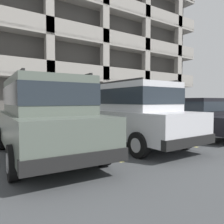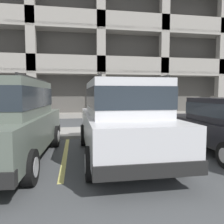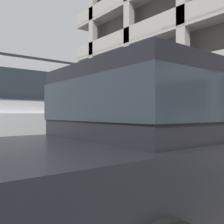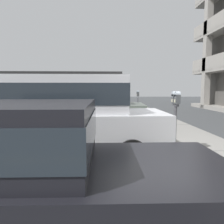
{
  "view_description": "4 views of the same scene",
  "coord_description": "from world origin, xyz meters",
  "px_view_note": "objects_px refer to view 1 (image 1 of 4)",
  "views": [
    {
      "loc": [
        -4.5,
        -7.8,
        1.43
      ],
      "look_at": [
        0.38,
        -0.68,
        1.0
      ],
      "focal_mm": 35.0,
      "sensor_mm": 36.0,
      "label": 1
    },
    {
      "loc": [
        -1.16,
        -7.78,
        1.65
      ],
      "look_at": [
        0.03,
        -0.71,
        1.06
      ],
      "focal_mm": 35.0,
      "sensor_mm": 36.0,
      "label": 2
    },
    {
      "loc": [
        4.63,
        -4.53,
        1.12
      ],
      "look_at": [
        -0.07,
        -0.82,
        1.16
      ],
      "focal_mm": 40.0,
      "sensor_mm": 36.0,
      "label": 3
    },
    {
      "loc": [
        5.25,
        -1.39,
        1.68
      ],
      "look_at": [
        0.16,
        -1.18,
        1.14
      ],
      "focal_mm": 35.0,
      "sensor_mm": 36.0,
      "label": 4
    }
  ],
  "objects_px": {
    "red_sedan": "(44,114)",
    "fire_hydrant": "(154,119)",
    "parking_garage": "(30,49)",
    "silver_suv": "(130,112)",
    "parking_meter_near": "(93,106)",
    "dark_hatchback": "(188,116)"
  },
  "relations": [
    {
      "from": "parking_garage",
      "to": "silver_suv",
      "type": "bearing_deg",
      "value": -92.34
    },
    {
      "from": "parking_garage",
      "to": "fire_hydrant",
      "type": "xyz_separation_m",
      "value": [
        3.47,
        -11.93,
        -5.57
      ]
    },
    {
      "from": "fire_hydrant",
      "to": "silver_suv",
      "type": "bearing_deg",
      "value": -144.4
    },
    {
      "from": "red_sedan",
      "to": "fire_hydrant",
      "type": "bearing_deg",
      "value": 26.57
    },
    {
      "from": "red_sedan",
      "to": "dark_hatchback",
      "type": "bearing_deg",
      "value": 3.12
    },
    {
      "from": "dark_hatchback",
      "to": "parking_garage",
      "type": "height_order",
      "value": "parking_garage"
    },
    {
      "from": "parking_meter_near",
      "to": "parking_garage",
      "type": "distance_m",
      "value": 13.14
    },
    {
      "from": "silver_suv",
      "to": "parking_meter_near",
      "type": "bearing_deg",
      "value": 87.34
    },
    {
      "from": "parking_garage",
      "to": "fire_hydrant",
      "type": "distance_m",
      "value": 13.62
    },
    {
      "from": "dark_hatchback",
      "to": "fire_hydrant",
      "type": "distance_m",
      "value": 3.18
    },
    {
      "from": "dark_hatchback",
      "to": "fire_hydrant",
      "type": "relative_size",
      "value": 6.43
    },
    {
      "from": "dark_hatchback",
      "to": "parking_garage",
      "type": "relative_size",
      "value": 0.14
    },
    {
      "from": "red_sedan",
      "to": "fire_hydrant",
      "type": "height_order",
      "value": "red_sedan"
    },
    {
      "from": "red_sedan",
      "to": "parking_garage",
      "type": "relative_size",
      "value": 0.15
    },
    {
      "from": "dark_hatchback",
      "to": "parking_meter_near",
      "type": "height_order",
      "value": "parking_meter_near"
    },
    {
      "from": "silver_suv",
      "to": "fire_hydrant",
      "type": "relative_size",
      "value": 6.84
    },
    {
      "from": "red_sedan",
      "to": "parking_garage",
      "type": "xyz_separation_m",
      "value": [
        3.4,
        14.84,
        4.95
      ]
    },
    {
      "from": "red_sedan",
      "to": "parking_garage",
      "type": "height_order",
      "value": "parking_garage"
    },
    {
      "from": "silver_suv",
      "to": "parking_garage",
      "type": "distance_m",
      "value": 15.66
    },
    {
      "from": "fire_hydrant",
      "to": "red_sedan",
      "type": "bearing_deg",
      "value": -157.06
    },
    {
      "from": "fire_hydrant",
      "to": "parking_garage",
      "type": "bearing_deg",
      "value": 106.23
    },
    {
      "from": "silver_suv",
      "to": "red_sedan",
      "type": "relative_size",
      "value": 0.98
    }
  ]
}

